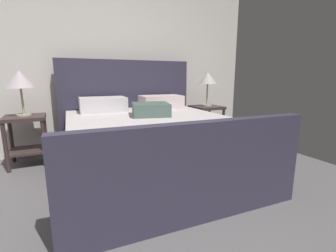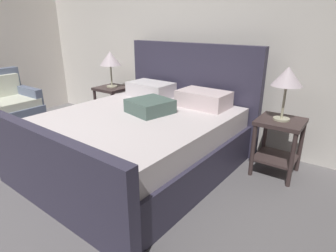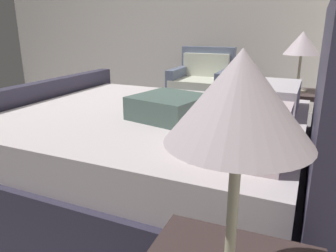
# 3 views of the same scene
# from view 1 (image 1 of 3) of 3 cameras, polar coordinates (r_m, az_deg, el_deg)

# --- Properties ---
(wall_back) EXTENTS (5.15, 0.12, 2.60)m
(wall_back) POSITION_cam_1_polar(r_m,az_deg,el_deg) (3.63, -18.30, 15.17)
(wall_back) COLOR silver
(wall_back) RESTS_ON ground
(bed) EXTENTS (1.95, 2.19, 1.28)m
(bed) POSITION_cam_1_polar(r_m,az_deg,el_deg) (2.63, -4.75, -3.43)
(bed) COLOR #353246
(bed) RESTS_ON ground
(nightstand_right) EXTENTS (0.44, 0.44, 0.60)m
(nightstand_right) POSITION_cam_1_polar(r_m,az_deg,el_deg) (3.80, 9.28, 1.86)
(nightstand_right) COLOR #3D2E2D
(nightstand_right) RESTS_ON ground
(table_lamp_right) EXTENTS (0.29, 0.29, 0.53)m
(table_lamp_right) POSITION_cam_1_polar(r_m,az_deg,el_deg) (3.75, 9.60, 11.21)
(table_lamp_right) COLOR #B7B293
(table_lamp_right) RESTS_ON nightstand_right
(nightstand_left) EXTENTS (0.44, 0.44, 0.60)m
(nightstand_left) POSITION_cam_1_polar(r_m,az_deg,el_deg) (3.27, -31.20, -1.31)
(nightstand_left) COLOR #3D2E2D
(nightstand_left) RESTS_ON ground
(table_lamp_left) EXTENTS (0.31, 0.31, 0.52)m
(table_lamp_left) POSITION_cam_1_polar(r_m,az_deg,el_deg) (3.20, -32.36, 9.37)
(table_lamp_left) COLOR #B7B293
(table_lamp_left) RESTS_ON nightstand_left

